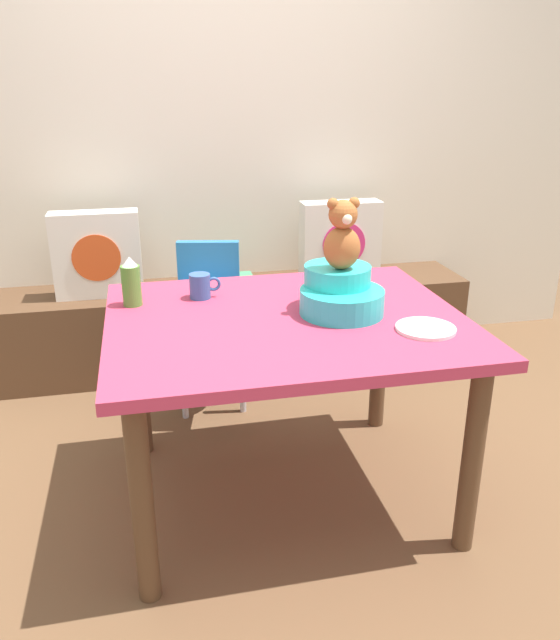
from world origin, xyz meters
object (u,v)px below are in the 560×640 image
coffee_mug (201,286)px  teddy_bear (342,236)px  book_stack (234,280)px  highchair (207,303)px  dinner_plate_near (426,329)px  pillow_floral_right (340,241)px  infant_seat_teal (340,293)px  ketchup_bottle (131,283)px  pillow_floral_left (97,254)px  dining_table (286,342)px

coffee_mug → teddy_bear: bearing=-28.8°
book_stack → highchair: size_ratio=0.25×
book_stack → dinner_plate_near: dinner_plate_near is taller
pillow_floral_right → dinner_plate_near: bearing=-96.5°
highchair → coffee_mug: 0.63m
book_stack → infant_seat_teal: 1.31m
book_stack → ketchup_bottle: (-0.52, -1.03, 0.34)m
pillow_floral_left → ketchup_bottle: (0.18, -1.00, 0.15)m
dining_table → dinner_plate_near: bearing=-27.8°
infant_seat_teal → coffee_mug: (-0.47, 0.26, -0.02)m
ketchup_bottle → pillow_floral_left: bearing=100.4°
infant_seat_teal → ketchup_bottle: size_ratio=1.78×
pillow_floral_left → book_stack: size_ratio=2.20×
pillow_floral_right → infant_seat_teal: bearing=-107.6°
pillow_floral_right → ketchup_bottle: size_ratio=2.38×
pillow_floral_right → ketchup_bottle: (-1.12, -1.00, 0.15)m
coffee_mug → infant_seat_teal: bearing=-28.7°
pillow_floral_left → teddy_bear: 1.57m
dinner_plate_near → ketchup_bottle: bearing=154.0°
highchair → dinner_plate_near: bearing=-59.5°
dining_table → dinner_plate_near: 0.49m
ketchup_bottle → dinner_plate_near: (0.95, -0.47, -0.08)m
ketchup_bottle → coffee_mug: ketchup_bottle is taller
highchair → pillow_floral_left: bearing=141.1°
book_stack → dinner_plate_near: (0.43, -1.49, 0.26)m
highchair → ketchup_bottle: 0.74m
pillow_floral_left → infant_seat_teal: 1.54m
dinner_plate_near → infant_seat_teal: bearing=134.0°
highchair → teddy_bear: size_ratio=3.16×
book_stack → coffee_mug: coffee_mug is taller
book_stack → coffee_mug: bearing=-105.1°
highchair → dinner_plate_near: (0.62, -1.05, 0.22)m
ketchup_bottle → dinner_plate_near: 1.06m
pillow_floral_left → ketchup_bottle: 1.03m
pillow_floral_right → teddy_bear: 1.34m
dining_table → infant_seat_teal: size_ratio=3.78×
highchair → teddy_bear: teddy_bear is taller
pillow_floral_left → coffee_mug: pillow_floral_left is taller
highchair → dinner_plate_near: size_ratio=3.95×
pillow_floral_left → coffee_mug: size_ratio=3.67×
teddy_bear → dinner_plate_near: size_ratio=1.25×
pillow_floral_right → teddy_bear: teddy_bear is taller
pillow_floral_left → pillow_floral_right: size_ratio=1.00×
coffee_mug → pillow_floral_right: bearing=48.5°
teddy_bear → pillow_floral_right: bearing=72.4°
book_stack → dinner_plate_near: size_ratio=1.00×
dining_table → highchair: bearing=103.3°
ketchup_bottle → coffee_mug: size_ratio=1.54×
dining_table → highchair: highchair is taller
pillow_floral_right → teddy_bear: (-0.39, -1.24, 0.34)m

